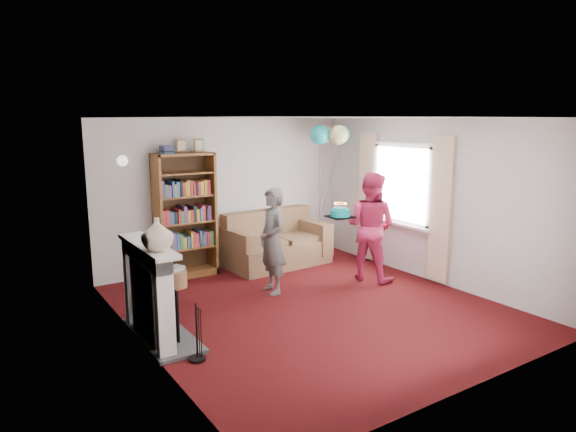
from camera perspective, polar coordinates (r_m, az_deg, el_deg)
ground at (r=6.98m, az=2.71°, el=-10.13°), size 5.00×5.00×0.00m
wall_back at (r=8.77m, az=-6.87°, el=2.57°), size 4.50×0.02×2.50m
wall_left at (r=5.64m, az=-16.14°, el=-2.33°), size 0.02×5.00×2.50m
wall_right at (r=8.15m, az=15.79°, el=1.63°), size 0.02×5.00×2.50m
ceiling at (r=6.52m, az=2.91°, el=10.91°), size 4.50×5.00×0.01m
fireplace at (r=6.07m, az=-14.75°, el=-8.60°), size 0.55×1.80×1.12m
window_bay at (r=8.52m, az=12.50°, el=1.84°), size 0.14×2.02×2.20m
wall_sconce at (r=7.94m, az=-17.93°, el=5.87°), size 0.16×0.23×0.16m
bookcase at (r=8.29m, az=-11.45°, el=-0.05°), size 0.93×0.42×2.18m
sofa at (r=8.89m, az=-1.46°, el=-3.19°), size 1.74×0.92×0.92m
wicker_basket at (r=7.91m, az=-12.40°, el=-6.74°), size 0.34×0.34×0.32m
person_striped at (r=7.35m, az=-1.73°, el=-2.78°), size 0.42×0.59×1.53m
person_magenta at (r=8.05m, az=9.12°, el=-1.16°), size 0.92×1.01×1.69m
birthday_cake at (r=7.76m, az=5.82°, el=0.33°), size 0.35×0.35×0.22m
balloons at (r=8.93m, az=4.72°, el=9.01°), size 0.78×0.78×1.72m
mantel_vase at (r=5.53m, az=-14.32°, el=-1.97°), size 0.44×0.44×0.35m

